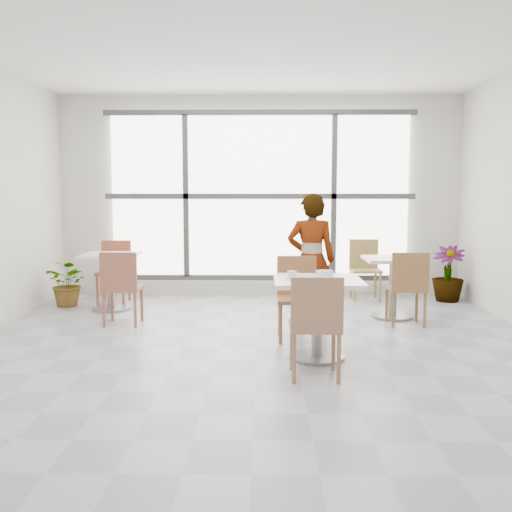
{
  "coord_description": "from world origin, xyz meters",
  "views": [
    {
      "loc": [
        0.07,
        -5.19,
        1.52
      ],
      "look_at": [
        0.0,
        -0.3,
        1.0
      ],
      "focal_mm": 40.44,
      "sensor_mm": 36.0,
      "label": 1
    }
  ],
  "objects_px": {
    "chair_near": "(316,320)",
    "plant_left": "(69,283)",
    "person": "(311,260)",
    "bg_chair_left_far": "(115,267)",
    "bg_chair_right_near": "(408,284)",
    "chair_far": "(297,292)",
    "oatmeal_bowl": "(324,275)",
    "coffee_cup": "(292,275)",
    "bg_chair_left_near": "(121,283)",
    "plant_right": "(448,274)",
    "main_table": "(317,303)",
    "bg_table_left": "(111,273)",
    "bg_chair_right_far": "(365,265)",
    "bg_table_right": "(393,279)"
  },
  "relations": [
    {
      "from": "main_table",
      "to": "bg_chair_right_near",
      "type": "height_order",
      "value": "bg_chair_right_near"
    },
    {
      "from": "chair_far",
      "to": "bg_table_left",
      "type": "distance_m",
      "value": 2.81
    },
    {
      "from": "person",
      "to": "bg_table_right",
      "type": "relative_size",
      "value": 2.05
    },
    {
      "from": "bg_table_right",
      "to": "bg_chair_left_near",
      "type": "relative_size",
      "value": 0.86
    },
    {
      "from": "bg_table_left",
      "to": "bg_chair_right_far",
      "type": "distance_m",
      "value": 3.6
    },
    {
      "from": "coffee_cup",
      "to": "bg_table_left",
      "type": "height_order",
      "value": "coffee_cup"
    },
    {
      "from": "oatmeal_bowl",
      "to": "bg_chair_right_far",
      "type": "xyz_separation_m",
      "value": [
        0.92,
        3.15,
        -0.29
      ]
    },
    {
      "from": "bg_chair_left_far",
      "to": "plant_right",
      "type": "relative_size",
      "value": 1.09
    },
    {
      "from": "chair_far",
      "to": "bg_chair_right_near",
      "type": "distance_m",
      "value": 1.43
    },
    {
      "from": "main_table",
      "to": "plant_left",
      "type": "distance_m",
      "value": 4.04
    },
    {
      "from": "bg_chair_left_far",
      "to": "bg_chair_right_near",
      "type": "relative_size",
      "value": 1.0
    },
    {
      "from": "bg_chair_left_near",
      "to": "plant_right",
      "type": "relative_size",
      "value": 1.09
    },
    {
      "from": "bg_chair_left_near",
      "to": "bg_chair_right_near",
      "type": "xyz_separation_m",
      "value": [
        3.32,
        0.02,
        0.0
      ]
    },
    {
      "from": "bg_table_left",
      "to": "bg_chair_right_near",
      "type": "distance_m",
      "value": 3.8
    },
    {
      "from": "bg_table_left",
      "to": "oatmeal_bowl",
      "type": "bearing_deg",
      "value": -41.75
    },
    {
      "from": "oatmeal_bowl",
      "to": "coffee_cup",
      "type": "relative_size",
      "value": 1.32
    },
    {
      "from": "oatmeal_bowl",
      "to": "person",
      "type": "bearing_deg",
      "value": 90.16
    },
    {
      "from": "plant_right",
      "to": "bg_chair_left_far",
      "type": "bearing_deg",
      "value": -178.72
    },
    {
      "from": "bg_chair_left_near",
      "to": "main_table",
      "type": "bearing_deg",
      "value": 148.43
    },
    {
      "from": "chair_near",
      "to": "bg_chair_left_near",
      "type": "bearing_deg",
      "value": -43.15
    },
    {
      "from": "main_table",
      "to": "bg_chair_left_far",
      "type": "bearing_deg",
      "value": 132.61
    },
    {
      "from": "coffee_cup",
      "to": "bg_chair_left_far",
      "type": "height_order",
      "value": "bg_chair_left_far"
    },
    {
      "from": "chair_near",
      "to": "plant_left",
      "type": "bearing_deg",
      "value": -45.29
    },
    {
      "from": "bg_table_right",
      "to": "plant_left",
      "type": "relative_size",
      "value": 1.17
    },
    {
      "from": "person",
      "to": "plant_right",
      "type": "bearing_deg",
      "value": -140.48
    },
    {
      "from": "bg_table_right",
      "to": "bg_chair_left_far",
      "type": "relative_size",
      "value": 0.86
    },
    {
      "from": "plant_left",
      "to": "plant_right",
      "type": "bearing_deg",
      "value": 4.91
    },
    {
      "from": "main_table",
      "to": "chair_far",
      "type": "distance_m",
      "value": 0.78
    },
    {
      "from": "chair_far",
      "to": "plant_left",
      "type": "height_order",
      "value": "chair_far"
    },
    {
      "from": "oatmeal_bowl",
      "to": "bg_chair_left_far",
      "type": "relative_size",
      "value": 0.24
    },
    {
      "from": "chair_near",
      "to": "bg_chair_right_far",
      "type": "relative_size",
      "value": 1.0
    },
    {
      "from": "coffee_cup",
      "to": "bg_chair_left_far",
      "type": "distance_m",
      "value": 3.69
    },
    {
      "from": "main_table",
      "to": "bg_table_left",
      "type": "distance_m",
      "value": 3.39
    },
    {
      "from": "chair_far",
      "to": "bg_chair_left_near",
      "type": "xyz_separation_m",
      "value": [
        -2.01,
        0.56,
        0.0
      ]
    },
    {
      "from": "coffee_cup",
      "to": "bg_chair_right_near",
      "type": "height_order",
      "value": "bg_chair_right_near"
    },
    {
      "from": "oatmeal_bowl",
      "to": "coffee_cup",
      "type": "bearing_deg",
      "value": 164.79
    },
    {
      "from": "person",
      "to": "bg_chair_right_near",
      "type": "bearing_deg",
      "value": -179.99
    },
    {
      "from": "main_table",
      "to": "person",
      "type": "height_order",
      "value": "person"
    },
    {
      "from": "coffee_cup",
      "to": "bg_chair_left_near",
      "type": "height_order",
      "value": "bg_chair_left_near"
    },
    {
      "from": "bg_chair_right_near",
      "to": "bg_chair_right_far",
      "type": "height_order",
      "value": "same"
    },
    {
      "from": "bg_chair_right_near",
      "to": "plant_left",
      "type": "distance_m",
      "value": 4.49
    },
    {
      "from": "chair_far",
      "to": "oatmeal_bowl",
      "type": "height_order",
      "value": "chair_far"
    },
    {
      "from": "main_table",
      "to": "bg_chair_left_far",
      "type": "xyz_separation_m",
      "value": [
        -2.62,
        2.85,
        -0.02
      ]
    },
    {
      "from": "chair_near",
      "to": "person",
      "type": "bearing_deg",
      "value": -93.5
    },
    {
      "from": "person",
      "to": "coffee_cup",
      "type": "bearing_deg",
      "value": 80.77
    },
    {
      "from": "main_table",
      "to": "plant_right",
      "type": "xyz_separation_m",
      "value": [
        2.14,
        2.96,
        -0.12
      ]
    },
    {
      "from": "coffee_cup",
      "to": "person",
      "type": "distance_m",
      "value": 1.38
    },
    {
      "from": "chair_near",
      "to": "chair_far",
      "type": "bearing_deg",
      "value": -86.95
    },
    {
      "from": "chair_far",
      "to": "bg_chair_left_near",
      "type": "distance_m",
      "value": 2.08
    },
    {
      "from": "bg_chair_right_near",
      "to": "bg_chair_right_far",
      "type": "distance_m",
      "value": 1.78
    }
  ]
}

